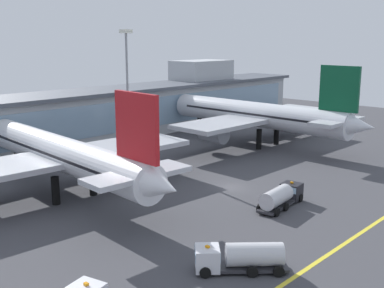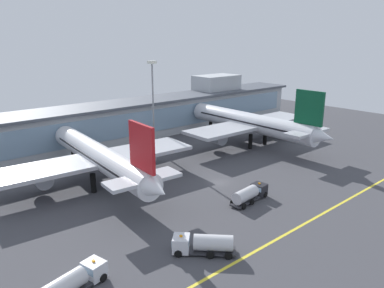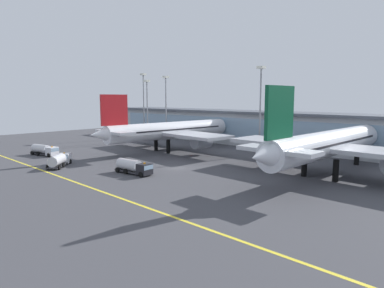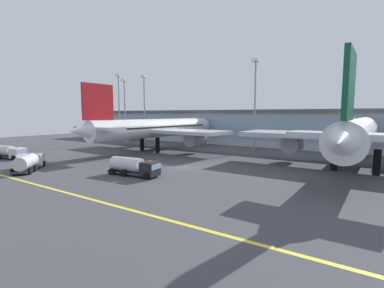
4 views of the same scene
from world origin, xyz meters
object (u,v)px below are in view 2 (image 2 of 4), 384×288
airliner_near_left (100,157)px  airliner_near_right (250,123)px  baggage_tug_near (202,244)px  service_truck_far (75,281)px  fuel_tanker_truck (250,193)px  apron_light_mast_far_east (153,93)px

airliner_near_left → airliner_near_right: airliner_near_right is taller
airliner_near_left → airliner_near_right: (46.61, -0.33, 0.41)m
baggage_tug_near → service_truck_far: same height
fuel_tanker_truck → service_truck_far: (-35.93, -3.29, 0.00)m
fuel_tanker_truck → apron_light_mast_far_east: 41.23m
airliner_near_left → fuel_tanker_truck: bearing=-141.9°
service_truck_far → baggage_tug_near: bearing=-26.6°
airliner_near_right → service_truck_far: 71.30m
service_truck_far → fuel_tanker_truck: bearing=-8.8°
airliner_near_right → baggage_tug_near: (-47.94, -32.48, -4.87)m
fuel_tanker_truck → airliner_near_left: bearing=117.9°
airliner_near_left → airliner_near_right: bearing=-86.5°
airliner_near_left → fuel_tanker_truck: 31.37m
fuel_tanker_truck → baggage_tug_near: bearing=-165.5°
service_truck_far → airliner_near_right: bearing=9.8°
fuel_tanker_truck → service_truck_far: 36.08m
airliner_near_left → baggage_tug_near: size_ratio=6.16×
fuel_tanker_truck → baggage_tug_near: 20.07m
airliner_near_left → baggage_tug_near: 33.15m
fuel_tanker_truck → service_truck_far: same height
apron_light_mast_far_east → service_truck_far: bearing=-134.5°
baggage_tug_near → apron_light_mast_far_east: (23.76, 45.54, 14.12)m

